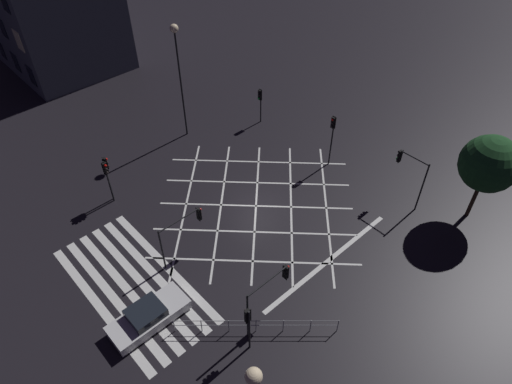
{
  "coord_description": "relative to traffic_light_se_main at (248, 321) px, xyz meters",
  "views": [
    {
      "loc": [
        16.96,
        -15.61,
        22.64
      ],
      "look_at": [
        0.0,
        0.0,
        1.34
      ],
      "focal_mm": 32.0,
      "sensor_mm": 36.0,
      "label": 1
    }
  ],
  "objects": [
    {
      "name": "ground_plane",
      "position": [
        -7.61,
        7.55,
        -2.44
      ],
      "size": [
        200.0,
        200.0,
        0.0
      ],
      "primitive_type": "plane",
      "color": "black"
    },
    {
      "name": "waiting_car",
      "position": [
        -4.81,
        -3.08,
        -1.84
      ],
      "size": [
        1.86,
        4.56,
        1.27
      ],
      "rotation": [
        0.0,
        0.0,
        1.57
      ],
      "color": "silver",
      "rests_on": "ground_plane"
    },
    {
      "name": "traffic_light_sw_main",
      "position": [
        -14.83,
        0.44,
        0.12
      ],
      "size": [
        0.39,
        0.36,
        3.58
      ],
      "color": "black",
      "rests_on": "ground_plane"
    },
    {
      "name": "traffic_light_median_south",
      "position": [
        -7.38,
        1.46,
        0.06
      ],
      "size": [
        0.36,
        3.15,
        3.37
      ],
      "rotation": [
        0.0,
        0.0,
        1.57
      ],
      "color": "black",
      "rests_on": "ground_plane"
    },
    {
      "name": "traffic_light_se_main",
      "position": [
        0.0,
        0.0,
        0.0
      ],
      "size": [
        0.39,
        0.36,
        3.41
      ],
      "rotation": [
        0.0,
        0.0,
        3.14
      ],
      "color": "black",
      "rests_on": "ground_plane"
    },
    {
      "name": "street_lamp_east",
      "position": [
        -18.01,
        9.18,
        4.82
      ],
      "size": [
        0.63,
        0.63,
        9.48
      ],
      "color": "black",
      "rests_on": "ground_plane"
    },
    {
      "name": "traffic_light_ne_main",
      "position": [
        -1.0,
        15.54,
        0.58
      ],
      "size": [
        2.4,
        0.36,
        4.12
      ],
      "rotation": [
        0.0,
        0.0,
        3.14
      ],
      "color": "black",
      "rests_on": "ground_plane"
    },
    {
      "name": "traffic_light_se_cross",
      "position": [
        -0.42,
        1.91,
        0.45
      ],
      "size": [
        0.36,
        3.0,
        3.9
      ],
      "rotation": [
        0.0,
        0.0,
        1.57
      ],
      "color": "black",
      "rests_on": "ground_plane"
    },
    {
      "name": "traffic_light_nw_cross",
      "position": [
        -15.14,
        14.94,
        -0.14
      ],
      "size": [
        0.36,
        0.39,
        3.21
      ],
      "rotation": [
        0.0,
        0.0,
        -1.57
      ],
      "color": "black",
      "rests_on": "ground_plane"
    },
    {
      "name": "street_tree_near",
      "position": [
        2.95,
        17.75,
        2.1
      ],
      "size": [
        3.72,
        3.72,
        6.41
      ],
      "color": "#38281C",
      "rests_on": "ground_plane"
    },
    {
      "name": "road_markings",
      "position": [
        -7.21,
        1.57,
        -2.44
      ],
      "size": [
        16.79,
        20.89,
        0.01
      ],
      "color": "silver",
      "rests_on": "ground_plane"
    },
    {
      "name": "traffic_light_median_north",
      "position": [
        -7.24,
        14.88,
        0.69
      ],
      "size": [
        0.36,
        0.39,
        4.39
      ],
      "rotation": [
        0.0,
        0.0,
        -1.57
      ],
      "color": "black",
      "rests_on": "ground_plane"
    },
    {
      "name": "traffic_light_sw_cross",
      "position": [
        -15.12,
        0.62,
        0.2
      ],
      "size": [
        0.36,
        0.39,
        3.69
      ],
      "rotation": [
        0.0,
        0.0,
        1.57
      ],
      "color": "black",
      "rests_on": "ground_plane"
    },
    {
      "name": "pedestrian_railing",
      "position": [
        -0.38,
        0.9,
        -1.77
      ],
      "size": [
        6.07,
        6.59,
        1.05
      ],
      "rotation": [
        0.0,
        0.0,
        0.83
      ],
      "color": "gray",
      "rests_on": "ground_plane"
    }
  ]
}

